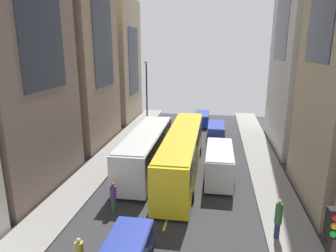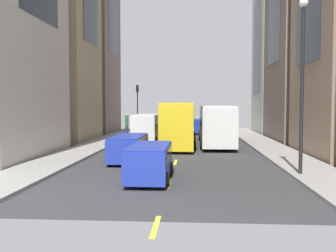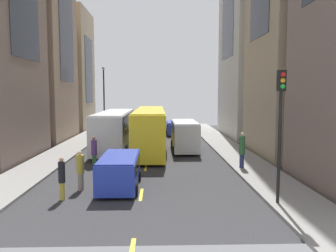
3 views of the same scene
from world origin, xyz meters
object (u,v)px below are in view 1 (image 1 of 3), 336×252
object	(u,v)px
car_blue_1	(202,118)
pedestrian_crossing_near	(278,218)
delivery_van_white	(219,161)
city_bus_white	(146,147)
pedestrian_walking_far	(113,196)
streetcar_yellow	(182,149)
car_blue_2	(216,130)

from	to	relation	value
car_blue_1	pedestrian_crossing_near	xyz separation A→B (m)	(5.35, -24.26, 0.41)
delivery_van_white	car_blue_1	distance (m)	17.00
city_bus_white	pedestrian_walking_far	xyz separation A→B (m)	(-0.54, -7.05, -0.93)
car_blue_1	streetcar_yellow	bearing A→B (deg)	-92.78
city_bus_white	pedestrian_crossing_near	xyz separation A→B (m)	(9.26, -8.46, -0.64)
delivery_van_white	pedestrian_walking_far	world-z (taller)	delivery_van_white
streetcar_yellow	pedestrian_walking_far	distance (m)	7.65
pedestrian_crossing_near	streetcar_yellow	bearing A→B (deg)	122.28
delivery_van_white	car_blue_1	size ratio (longest dim) A/B	1.34
pedestrian_walking_far	delivery_van_white	bearing A→B (deg)	164.94
pedestrian_walking_far	pedestrian_crossing_near	distance (m)	9.91
city_bus_white	delivery_van_white	bearing A→B (deg)	-9.70
city_bus_white	car_blue_2	bearing A→B (deg)	60.40
delivery_van_white	pedestrian_crossing_near	distance (m)	8.05
city_bus_white	car_blue_2	world-z (taller)	city_bus_white
car_blue_2	pedestrian_walking_far	bearing A→B (deg)	-110.20
streetcar_yellow	car_blue_1	bearing A→B (deg)	87.22
pedestrian_crossing_near	pedestrian_walking_far	bearing A→B (deg)	166.75
car_blue_1	car_blue_2	bearing A→B (deg)	-70.80
delivery_van_white	pedestrian_walking_far	xyz separation A→B (m)	(-6.67, -6.00, -0.44)
car_blue_2	pedestrian_crossing_near	bearing A→B (deg)	-79.63
streetcar_yellow	pedestrian_walking_far	size ratio (longest dim) A/B	7.18
pedestrian_walking_far	car_blue_1	bearing A→B (deg)	-158.05
delivery_van_white	car_blue_1	world-z (taller)	delivery_van_white
pedestrian_walking_far	car_blue_2	bearing A→B (deg)	-167.23
car_blue_1	pedestrian_walking_far	size ratio (longest dim) A/B	2.17
delivery_van_white	pedestrian_crossing_near	world-z (taller)	delivery_van_white
city_bus_white	pedestrian_walking_far	world-z (taller)	city_bus_white
car_blue_2	pedestrian_crossing_near	world-z (taller)	pedestrian_crossing_near
city_bus_white	pedestrian_walking_far	bearing A→B (deg)	-94.37
streetcar_yellow	car_blue_2	world-z (taller)	streetcar_yellow
pedestrian_crossing_near	car_blue_2	bearing A→B (deg)	95.32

